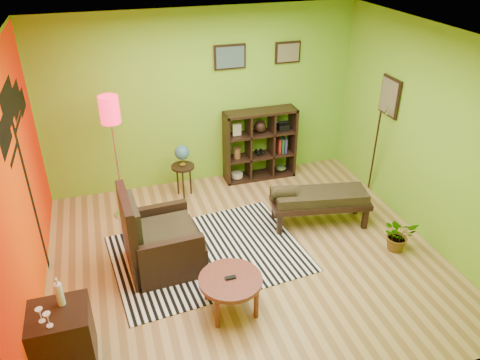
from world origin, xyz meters
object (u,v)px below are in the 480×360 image
object	(u,v)px
armchair	(159,244)
cube_shelf	(261,145)
globe_table	(182,158)
coffee_table	(231,283)
potted_plant	(398,238)
bench	(318,199)
side_cabinet	(63,337)
floor_lamp	(111,121)

from	to	relation	value
armchair	cube_shelf	size ratio (longest dim) A/B	0.91
armchair	globe_table	world-z (taller)	armchair
coffee_table	armchair	world-z (taller)	armchair
globe_table	potted_plant	world-z (taller)	globe_table
bench	armchair	bearing A→B (deg)	-173.04
cube_shelf	globe_table	bearing A→B (deg)	-169.44
armchair	side_cabinet	size ratio (longest dim) A/B	1.11
floor_lamp	potted_plant	xyz separation A→B (m)	(3.43, -1.93, -1.32)
coffee_table	cube_shelf	bearing A→B (deg)	64.71
globe_table	coffee_table	bearing A→B (deg)	-89.58
bench	side_cabinet	bearing A→B (deg)	-156.17
side_cabinet	potted_plant	distance (m)	4.25
bench	potted_plant	world-z (taller)	bench
floor_lamp	bench	bearing A→B (deg)	-21.59
side_cabinet	bench	xyz separation A→B (m)	(3.42, 1.51, 0.07)
bench	potted_plant	distance (m)	1.19
side_cabinet	cube_shelf	world-z (taller)	cube_shelf
coffee_table	side_cabinet	distance (m)	1.78
coffee_table	armchair	bearing A→B (deg)	123.20
floor_lamp	potted_plant	size ratio (longest dim) A/B	3.96
cube_shelf	potted_plant	world-z (taller)	cube_shelf
side_cabinet	bench	size ratio (longest dim) A/B	0.67
bench	potted_plant	bearing A→B (deg)	-48.57
potted_plant	coffee_table	bearing A→B (deg)	-170.69
side_cabinet	bench	bearing A→B (deg)	23.83
floor_lamp	globe_table	xyz separation A→B (m)	(0.97, 0.28, -0.84)
potted_plant	cube_shelf	bearing A→B (deg)	113.71
armchair	bench	world-z (taller)	armchair
coffee_table	potted_plant	distance (m)	2.47
cube_shelf	bench	size ratio (longest dim) A/B	0.82
side_cabinet	globe_table	world-z (taller)	side_cabinet
armchair	side_cabinet	xyz separation A→B (m)	(-1.11, -1.23, 0.01)
potted_plant	globe_table	bearing A→B (deg)	138.01
coffee_table	globe_table	world-z (taller)	globe_table
globe_table	potted_plant	xyz separation A→B (m)	(2.45, -2.21, -0.48)
bench	potted_plant	xyz separation A→B (m)	(0.77, -0.88, -0.23)
side_cabinet	bench	distance (m)	3.74
bench	cube_shelf	bearing A→B (deg)	100.97
bench	potted_plant	size ratio (longest dim) A/B	3.12
coffee_table	side_cabinet	world-z (taller)	side_cabinet
cube_shelf	potted_plant	bearing A→B (deg)	-66.29
floor_lamp	globe_table	distance (m)	1.32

